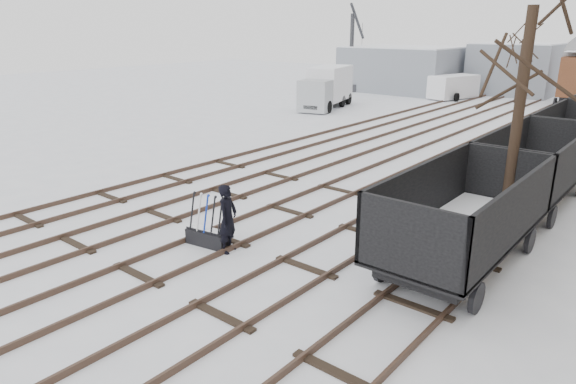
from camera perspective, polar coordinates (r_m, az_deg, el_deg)
name	(u,v)px	position (r m, az deg, el deg)	size (l,w,h in m)	color
ground	(225,239)	(15.22, -7.03, -5.22)	(120.00, 120.00, 0.00)	white
tracks	(427,152)	(26.06, 15.22, 4.31)	(13.90, 52.00, 0.16)	black
shed_left	(403,69)	(51.28, 12.66, 13.22)	(10.00, 8.00, 4.10)	gray
shed_right	(515,69)	(51.69, 23.88, 12.41)	(7.00, 6.00, 4.50)	gray
ground_frame	(208,236)	(14.77, -8.93, -4.86)	(1.35, 0.61, 1.49)	black
worker	(228,219)	(14.06, -6.71, -2.97)	(0.70, 0.46, 1.93)	black
freight_wagon_a	(463,231)	(13.84, 18.86, -4.13)	(2.52, 6.29, 2.57)	black
freight_wagon_b	(534,177)	(19.71, 25.63, 1.56)	(2.52, 6.29, 2.57)	black
freight_wagon_c	(575,145)	(25.84, 29.25, 4.59)	(2.52, 6.29, 2.57)	black
lorry	(326,87)	(39.34, 4.27, 11.55)	(3.34, 6.96, 3.03)	black
panel_van	(453,87)	(46.49, 17.91, 11.08)	(3.12, 4.84, 1.98)	white
crane	(352,69)	(50.16, 7.11, 13.46)	(1.94, 4.73, 7.92)	#2D2D32
tree_near	(517,126)	(16.02, 24.07, 6.67)	(0.30, 0.30, 6.49)	black
tree_far_left	(520,71)	(45.73, 24.36, 12.11)	(0.30, 0.30, 4.96)	black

